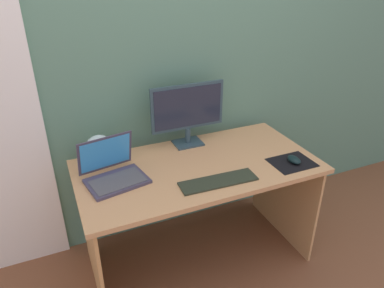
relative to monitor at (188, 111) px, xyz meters
name	(u,v)px	position (x,y,z in m)	size (l,w,h in m)	color
ground_plane	(197,256)	(-0.05, -0.27, -0.94)	(8.00, 8.00, 0.00)	brown
wall_back	(168,56)	(-0.05, 0.18, 0.31)	(6.00, 0.04, 2.50)	slate
desk	(198,186)	(-0.05, -0.27, -0.37)	(1.40, 0.72, 0.71)	tan
monitor	(188,111)	(0.00, 0.00, 0.00)	(0.48, 0.14, 0.40)	#2A404A
laptop	(113,172)	(-0.54, -0.23, -0.18)	(0.36, 0.32, 0.23)	#3C364B
fishbowl	(100,149)	(-0.56, 0.00, -0.15)	(0.17, 0.17, 0.17)	silver
keyboard_external	(218,181)	(-0.03, -0.48, -0.22)	(0.43, 0.12, 0.01)	#262C20
mousepad	(292,162)	(0.47, -0.47, -0.23)	(0.25, 0.20, 0.00)	black
mouse	(294,160)	(0.48, -0.48, -0.21)	(0.06, 0.10, 0.04)	black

